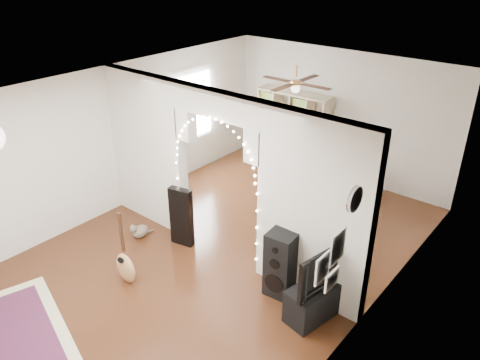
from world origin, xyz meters
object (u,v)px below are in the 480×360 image
Objects in this scene: floor_speaker at (280,264)px; dining_table at (337,169)px; acoustic_guitar at (124,257)px; dining_chair_right at (299,176)px; bookcase at (293,130)px; dining_chair_left at (277,172)px; media_console at (319,298)px.

dining_table is (-0.76, 2.96, 0.18)m from floor_speaker.
acoustic_guitar is 4.36m from dining_table.
dining_chair_right is (-1.58, 2.94, -0.23)m from floor_speaker.
floor_speaker is 4.42m from bookcase.
floor_speaker reaches higher than dining_chair_left.
dining_chair_left is (-1.28, -0.16, -0.41)m from dining_table.
bookcase is 1.16m from dining_chair_left.
dining_table is (-1.41, 2.96, 0.43)m from media_console.
acoustic_guitar is 0.77× the size of dining_table.
dining_chair_right is at bearing -49.38° from bookcase.
bookcase is (-0.41, 4.99, 0.42)m from acoustic_guitar.
acoustic_guitar is 1.01× the size of media_console.
dining_chair_left is (-2.68, 2.80, 0.02)m from media_console.
media_console is 4.82m from bookcase.
bookcase reaches higher than dining_chair_left.
bookcase reaches higher than floor_speaker.
bookcase reaches higher than dining_table.
bookcase is at bearing 116.65° from floor_speaker.
media_console is 0.58× the size of bookcase.
acoustic_guitar is 5.02m from bookcase.
dining_chair_right is (-0.82, -0.02, -0.41)m from dining_table.
acoustic_guitar is 4.19m from dining_chair_right.
bookcase is 1.31× the size of dining_table.
bookcase reaches higher than media_console.
floor_speaker reaches higher than media_console.
dining_chair_left is at bearing 145.07° from media_console.
dining_table reaches higher than dining_chair_right.
media_console is (2.55, 1.24, -0.19)m from acoustic_guitar.
dining_chair_left is (0.28, -0.95, -0.59)m from bookcase.
dining_chair_right is (0.32, 4.18, -0.17)m from acoustic_guitar.
bookcase is at bearing 78.20° from acoustic_guitar.
acoustic_guitar reaches higher than dining_chair_left.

